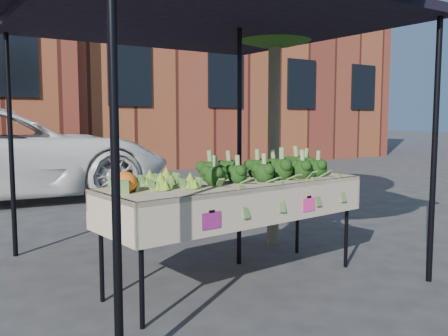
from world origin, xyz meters
TOP-DOWN VIEW (x-y plane):
  - ground at (0.00, 0.00)m, footprint 90.00×90.00m
  - table at (-0.18, -0.14)m, footprint 2.46×1.00m
  - canopy at (-0.19, 0.38)m, footprint 3.16×3.16m
  - broccoli_heap at (0.14, -0.12)m, footprint 1.46×0.56m
  - romanesco_cluster at (-0.85, -0.11)m, footprint 0.42×0.56m
  - cauliflower_pair at (-1.23, -0.19)m, footprint 0.19×0.19m
  - street_tree at (0.93, 0.72)m, footprint 1.99×1.99m
  - building_right at (7.00, 12.50)m, footprint 12.00×8.00m

SIDE VIEW (x-z plane):
  - ground at x=0.00m, z-range 0.00..0.00m
  - table at x=-0.18m, z-range 0.00..0.90m
  - cauliflower_pair at x=-1.23m, z-range 0.90..1.07m
  - romanesco_cluster at x=-0.85m, z-range 0.90..1.09m
  - broccoli_heap at x=0.14m, z-range 0.90..1.15m
  - canopy at x=-0.19m, z-range 0.00..2.74m
  - street_tree at x=0.93m, z-range 0.00..3.91m
  - building_right at x=7.00m, z-range 0.00..8.50m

